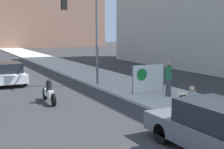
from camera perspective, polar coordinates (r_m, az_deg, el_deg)
The scene contains 8 objects.
sidewalk_curb at distance 23.63m, azimuth -2.51°, elevation -0.35°, with size 4.08×90.00×0.14m, color beige.
seated_protester at distance 12.78m, azimuth 14.53°, elevation -4.55°, with size 0.98×0.77×1.22m.
jogger_on_sidewalk at distance 16.33m, azimuth 10.30°, elevation -0.73°, with size 0.34×0.34×1.81m.
protest_banner at distance 16.98m, azimuth 6.64°, elevation -0.66°, with size 2.06×0.06×1.56m.
traffic_light_pole at distance 19.26m, azimuth -4.92°, elevation 9.28°, with size 2.37×2.14×5.72m.
parked_car_curbside at distance 9.40m, azimuth 18.80°, elevation -9.50°, with size 1.88×4.65×1.54m.
car_on_road_nearest at distance 21.73m, azimuth -18.52°, elevation 0.23°, with size 1.86×4.30×1.44m.
motorcycle_on_road at distance 15.58m, azimuth -11.44°, elevation -3.23°, with size 0.28×2.14×1.18m.
Camera 1 is at (-6.24, -6.27, 3.53)m, focal length 50.00 mm.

